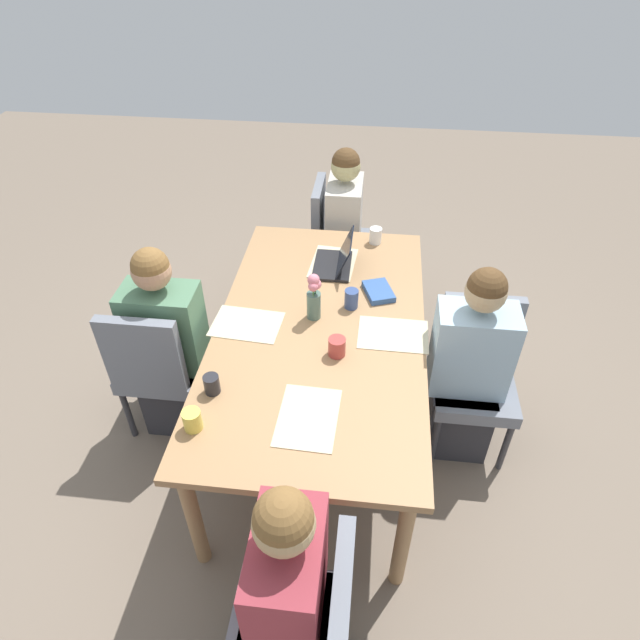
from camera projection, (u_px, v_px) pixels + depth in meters
The scene contains 22 objects.
ground_plane at pixel (320, 420), 3.33m from camera, with size 10.00×10.00×0.00m, color #756656.
dining_table at pixel (320, 337), 2.89m from camera, with size 2.00×1.10×0.75m.
chair_far_left_near at pixel (157, 363), 3.00m from camera, with size 0.44×0.44×0.90m.
person_far_left_near at pixel (171, 351), 3.03m from camera, with size 0.36×0.40×1.19m.
chair_head_left_left_mid at pixel (308, 624), 1.96m from camera, with size 0.44×0.44×0.90m.
person_head_left_left_mid at pixel (290, 602), 1.99m from camera, with size 0.40×0.36×1.19m.
chair_head_right_left_far at pixel (334, 235), 4.05m from camera, with size 0.44×0.44×0.90m.
person_head_right_left_far at pixel (343, 237), 3.98m from camera, with size 0.40×0.36×1.19m.
chair_near_right_near at pixel (475, 368), 2.97m from camera, with size 0.44×0.44×0.90m.
person_near_right_near at pixel (466, 374), 2.90m from camera, with size 0.36×0.40×1.19m.
flower_vase at pixel (314, 295), 2.82m from camera, with size 0.09×0.08×0.27m.
placemat_far_left_near at pixel (247, 324), 2.87m from camera, with size 0.36×0.26×0.00m, color beige.
placemat_head_left_left_mid at pixel (308, 417), 2.38m from camera, with size 0.36×0.26×0.00m, color beige.
placemat_head_right_left_far at pixel (333, 263), 3.31m from camera, with size 0.36×0.26×0.00m, color beige.
placemat_near_right_near at pixel (393, 334), 2.80m from camera, with size 0.36×0.26×0.00m, color beige.
laptop_head_right_left_far at pixel (336, 261), 3.25m from camera, with size 0.32×0.22×0.20m.
coffee_mug_near_left at pixel (351, 299), 2.95m from camera, with size 0.08×0.08×0.11m, color #33477A.
coffee_mug_near_right at pixel (337, 347), 2.66m from camera, with size 0.09×0.09×0.10m, color #AD3D38.
coffee_mug_centre_left at pixel (192, 420), 2.31m from camera, with size 0.08×0.08×0.10m, color #DBC64C.
coffee_mug_centre_right at pixel (376, 236), 3.47m from camera, with size 0.08×0.08×0.10m, color white.
coffee_mug_far_left at pixel (212, 384), 2.47m from camera, with size 0.07×0.07×0.09m, color #232328.
book_red_cover at pixel (379, 291), 3.06m from camera, with size 0.20×0.14×0.03m, color #335693.
Camera 1 is at (-2.15, -0.25, 2.60)m, focal length 30.46 mm.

